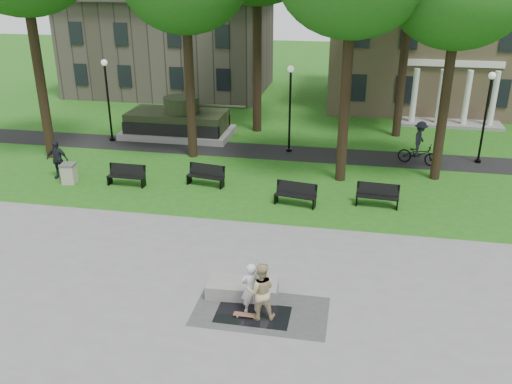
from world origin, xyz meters
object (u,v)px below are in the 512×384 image
(cyclist, at_px, (419,147))
(trash_bin, at_px, (69,173))
(skateboarder, at_px, (251,288))
(park_bench_0, at_px, (127,174))
(friend_watching, at_px, (261,291))
(concrete_block, at_px, (242,288))

(cyclist, distance_m, trash_bin, 17.47)
(skateboarder, bearing_deg, park_bench_0, -73.78)
(friend_watching, bearing_deg, skateboarder, -44.69)
(cyclist, bearing_deg, skateboarder, 174.40)
(friend_watching, xyz_separation_m, trash_bin, (-10.83, 8.81, -0.43))
(concrete_block, relative_size, trash_bin, 2.29)
(cyclist, bearing_deg, park_bench_0, 129.00)
(park_bench_0, bearing_deg, concrete_block, -46.49)
(friend_watching, relative_size, cyclist, 0.79)
(park_bench_0, relative_size, trash_bin, 1.89)
(skateboarder, xyz_separation_m, cyclist, (5.97, 14.44, 0.09))
(concrete_block, height_order, cyclist, cyclist)
(concrete_block, bearing_deg, skateboarder, -63.30)
(cyclist, xyz_separation_m, park_bench_0, (-13.67, -5.56, -0.41))
(concrete_block, relative_size, cyclist, 0.97)
(friend_watching, xyz_separation_m, park_bench_0, (-8.04, 9.10, -0.39))
(friend_watching, relative_size, trash_bin, 1.87)
(concrete_block, distance_m, park_bench_0, 10.83)
(friend_watching, xyz_separation_m, cyclist, (5.63, 14.66, 0.01))
(cyclist, height_order, trash_bin, cyclist)
(concrete_block, height_order, skateboarder, skateboarder)
(trash_bin, bearing_deg, friend_watching, -39.14)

